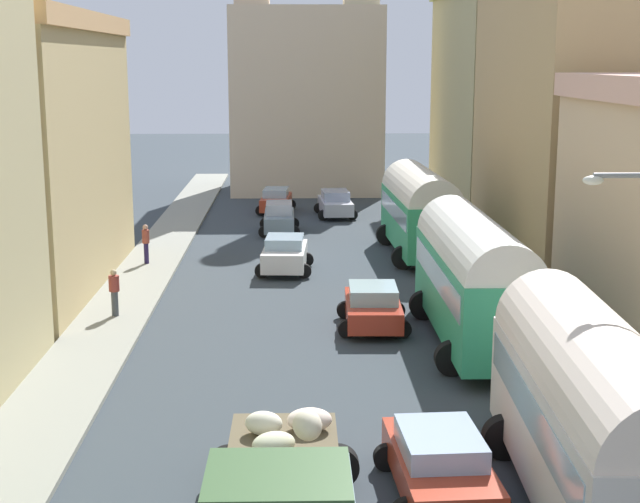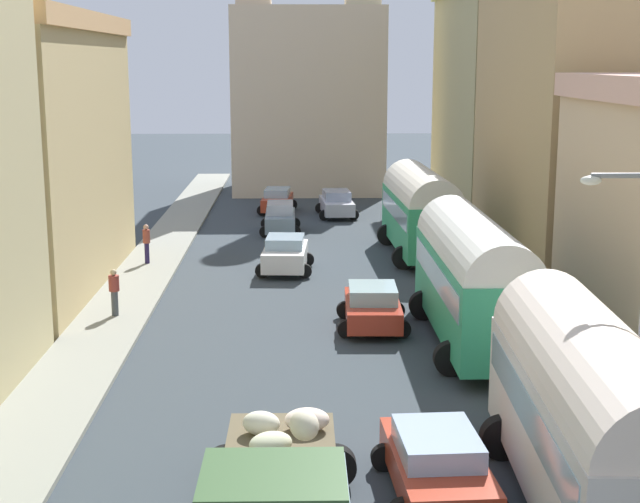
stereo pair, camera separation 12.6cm
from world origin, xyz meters
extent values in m
plane|color=#333B42|center=(0.00, 27.00, 0.00)|extent=(154.00, 154.00, 0.00)
cube|color=gray|center=(-7.25, 27.00, 0.07)|extent=(2.50, 70.00, 0.14)
cube|color=gray|center=(7.25, 27.00, 0.07)|extent=(2.50, 70.00, 0.14)
cube|color=tan|center=(-10.51, 25.99, 4.95)|extent=(4.02, 14.50, 9.90)
cube|color=tan|center=(-10.51, 25.99, 10.26)|extent=(4.42, 14.50, 0.72)
cube|color=tan|center=(11.22, 31.14, 6.76)|extent=(5.44, 14.55, 13.52)
cube|color=tan|center=(11.10, 46.15, 6.33)|extent=(5.19, 14.98, 12.67)
cube|color=beige|center=(0.00, 53.46, 6.13)|extent=(10.06, 7.50, 12.27)
cube|color=beige|center=(-3.52, 51.58, 9.36)|extent=(2.24, 2.24, 18.72)
cube|color=beige|center=(3.52, 51.58, 9.36)|extent=(2.24, 2.24, 18.72)
cube|color=silver|center=(4.76, 6.82, 1.68)|extent=(2.84, 8.75, 2.36)
cylinder|color=silver|center=(4.76, 6.82, 2.86)|extent=(2.78, 8.57, 2.38)
cube|color=#99B7C6|center=(4.76, 6.82, 2.20)|extent=(2.85, 8.06, 0.76)
cylinder|color=black|center=(3.74, 9.55, 0.50)|extent=(1.00, 0.35, 1.00)
cylinder|color=black|center=(6.04, 9.44, 0.50)|extent=(1.00, 0.35, 1.00)
cube|color=#2B9364|center=(4.64, 18.06, 1.74)|extent=(2.36, 9.34, 2.47)
cylinder|color=silver|center=(4.64, 18.06, 2.97)|extent=(2.32, 9.16, 2.30)
cube|color=#99B7C6|center=(4.64, 18.06, 2.28)|extent=(2.41, 8.60, 0.79)
cylinder|color=black|center=(3.53, 20.96, 0.50)|extent=(1.00, 0.35, 1.00)
cylinder|color=black|center=(5.76, 20.96, 0.50)|extent=(1.00, 0.35, 1.00)
cylinder|color=black|center=(3.52, 15.17, 0.50)|extent=(1.00, 0.35, 1.00)
cylinder|color=black|center=(5.75, 15.17, 0.50)|extent=(1.00, 0.35, 1.00)
cube|color=#319B63|center=(4.81, 31.51, 1.67)|extent=(2.71, 8.62, 2.34)
cylinder|color=silver|center=(4.81, 31.51, 2.84)|extent=(2.66, 8.44, 2.39)
cube|color=#99B7C6|center=(4.81, 31.51, 2.19)|extent=(2.74, 7.94, 0.75)
cylinder|color=black|center=(3.57, 34.12, 0.50)|extent=(1.00, 0.35, 1.00)
cylinder|color=black|center=(5.89, 34.20, 0.50)|extent=(1.00, 0.35, 1.00)
cylinder|color=black|center=(3.74, 28.83, 0.50)|extent=(1.00, 0.35, 1.00)
cylinder|color=black|center=(6.05, 28.90, 0.50)|extent=(1.00, 0.35, 1.00)
cube|color=#99B7C6|center=(-1.26, 3.65, 2.06)|extent=(2.36, 2.01, 0.66)
cube|color=brown|center=(-1.24, 7.26, 0.73)|extent=(2.33, 5.31, 0.55)
ellipsoid|color=beige|center=(-0.67, 8.90, 1.24)|extent=(1.01, 0.80, 0.48)
ellipsoid|color=beige|center=(-1.65, 8.71, 1.25)|extent=(0.95, 0.81, 0.50)
ellipsoid|color=beige|center=(-1.42, 7.68, 1.23)|extent=(1.12, 1.03, 0.46)
ellipsoid|color=beige|center=(-0.74, 7.45, 1.71)|extent=(0.74, 0.87, 0.59)
cylinder|color=black|center=(-0.08, 8.27, 0.45)|extent=(0.90, 0.32, 0.90)
cylinder|color=black|center=(-2.38, 8.29, 0.45)|extent=(0.90, 0.32, 0.90)
cube|color=silver|center=(-1.34, 28.42, 0.67)|extent=(1.98, 3.72, 0.81)
cube|color=#96B4CB|center=(-1.34, 28.42, 1.31)|extent=(1.66, 1.97, 0.46)
cylinder|color=black|center=(-0.54, 27.25, 0.30)|extent=(0.60, 0.21, 0.60)
cylinder|color=black|center=(-2.29, 27.36, 0.30)|extent=(0.60, 0.21, 0.60)
cylinder|color=black|center=(-0.39, 29.48, 0.30)|extent=(0.60, 0.21, 0.60)
cylinder|color=black|center=(-2.14, 29.59, 0.30)|extent=(0.60, 0.21, 0.60)
cube|color=slate|center=(-1.69, 37.37, 0.66)|extent=(1.53, 3.90, 0.79)
cube|color=#A4ACBF|center=(-1.69, 37.37, 1.34)|extent=(1.34, 2.03, 0.56)
cylinder|color=black|center=(-0.93, 36.17, 0.30)|extent=(0.60, 0.21, 0.60)
cylinder|color=black|center=(-2.44, 36.16, 0.30)|extent=(0.60, 0.21, 0.60)
cylinder|color=black|center=(-0.94, 38.59, 0.30)|extent=(0.60, 0.21, 0.60)
cylinder|color=black|center=(-2.45, 38.58, 0.30)|extent=(0.60, 0.21, 0.60)
cube|color=#AC3720|center=(-1.97, 44.05, 0.62)|extent=(1.88, 4.00, 0.70)
cube|color=#94B5CE|center=(-1.97, 44.05, 1.20)|extent=(1.54, 2.13, 0.46)
cylinder|color=black|center=(-1.28, 42.79, 0.30)|extent=(0.60, 0.21, 0.60)
cylinder|color=black|center=(-2.85, 42.91, 0.30)|extent=(0.60, 0.21, 0.60)
cylinder|color=black|center=(-1.09, 45.19, 0.30)|extent=(0.60, 0.21, 0.60)
cylinder|color=black|center=(-2.65, 45.31, 0.30)|extent=(0.60, 0.21, 0.60)
cube|color=#AA351F|center=(1.98, 7.78, 0.60)|extent=(1.99, 4.16, 0.66)
cube|color=#9BB0CF|center=(1.98, 7.78, 1.16)|extent=(1.68, 2.20, 0.47)
cylinder|color=black|center=(1.02, 9.00, 0.30)|extent=(0.60, 0.21, 0.60)
cylinder|color=black|center=(2.82, 9.09, 0.30)|extent=(0.60, 0.21, 0.60)
cube|color=#AE321F|center=(1.67, 19.97, 0.61)|extent=(1.90, 3.78, 0.69)
cube|color=#96B5BA|center=(1.67, 19.97, 1.21)|extent=(1.63, 1.98, 0.50)
cylinder|color=black|center=(0.81, 21.15, 0.30)|extent=(0.60, 0.21, 0.60)
cylinder|color=black|center=(2.60, 21.10, 0.30)|extent=(0.60, 0.21, 0.60)
cylinder|color=black|center=(0.74, 18.85, 0.30)|extent=(0.60, 0.21, 0.60)
cylinder|color=black|center=(2.53, 18.79, 0.30)|extent=(0.60, 0.21, 0.60)
cube|color=silver|center=(1.47, 42.50, 0.63)|extent=(1.93, 4.18, 0.72)
cube|color=#A0ADD0|center=(1.47, 42.50, 1.25)|extent=(1.60, 2.21, 0.52)
cylinder|color=black|center=(0.55, 43.71, 0.30)|extent=(0.60, 0.21, 0.60)
cylinder|color=black|center=(2.21, 43.82, 0.30)|extent=(0.60, 0.21, 0.60)
cylinder|color=black|center=(0.72, 41.19, 0.30)|extent=(0.60, 0.21, 0.60)
cylinder|color=black|center=(2.38, 41.30, 0.30)|extent=(0.60, 0.21, 0.60)
cylinder|color=#251C46|center=(-7.38, 29.65, 0.07)|extent=(0.17, 0.17, 0.14)
cylinder|color=#251C46|center=(-7.38, 29.65, 0.59)|extent=(0.29, 0.29, 0.90)
cylinder|color=#9A4334|center=(-7.38, 29.65, 1.33)|extent=(0.44, 0.44, 0.58)
sphere|color=tan|center=(-7.38, 29.65, 1.74)|extent=(0.23, 0.23, 0.23)
cylinder|color=#43474C|center=(-7.18, 21.25, 0.07)|extent=(0.20, 0.20, 0.14)
cylinder|color=#43474C|center=(-7.18, 21.25, 0.58)|extent=(0.28, 0.28, 0.88)
cylinder|color=brown|center=(-7.18, 21.25, 1.29)|extent=(0.43, 0.43, 0.54)
sphere|color=tan|center=(-7.18, 21.25, 1.68)|extent=(0.22, 0.22, 0.22)
cylinder|color=gray|center=(5.85, 8.93, 6.50)|extent=(1.30, 0.11, 0.11)
ellipsoid|color=silver|center=(5.20, 8.93, 6.40)|extent=(0.44, 0.28, 0.20)
camera|label=1|loc=(-1.01, -9.72, 8.83)|focal=51.61mm
camera|label=2|loc=(-0.89, -9.73, 8.83)|focal=51.61mm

